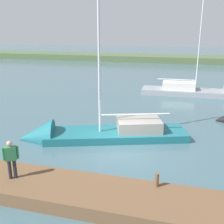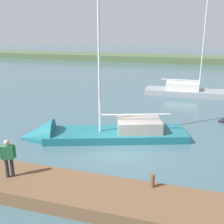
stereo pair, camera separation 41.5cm
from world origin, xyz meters
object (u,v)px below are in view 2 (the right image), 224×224
at_px(mooring_post_near, 152,181).
at_px(sailboat_outer_mooring, 89,135).
at_px(sailboat_behind_pier, 208,94).
at_px(person_on_dock, 8,156).

relative_size(mooring_post_near, sailboat_outer_mooring, 0.05).
distance_m(sailboat_behind_pier, sailboat_outer_mooring, 15.44).
distance_m(mooring_post_near, sailboat_outer_mooring, 6.89).
bearing_deg(mooring_post_near, sailboat_behind_pier, -98.35).
bearing_deg(sailboat_outer_mooring, sailboat_behind_pier, -137.05).
bearing_deg(sailboat_outer_mooring, person_on_dock, 60.91).
bearing_deg(mooring_post_near, person_on_dock, 8.99).
height_order(mooring_post_near, person_on_dock, person_on_dock).
distance_m(sailboat_behind_pier, person_on_dock, 21.36).
relative_size(mooring_post_near, person_on_dock, 0.34).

